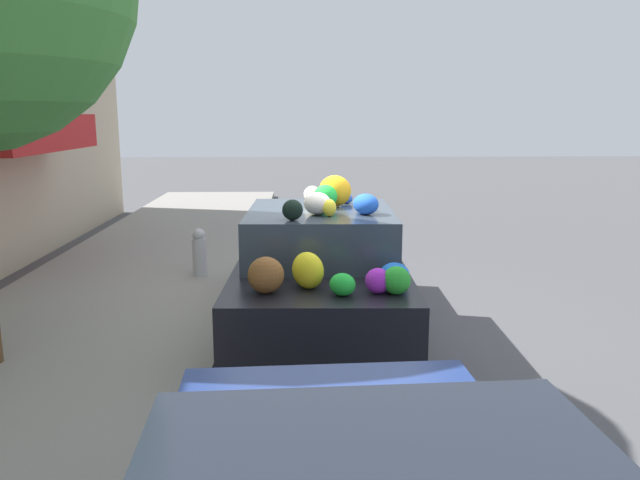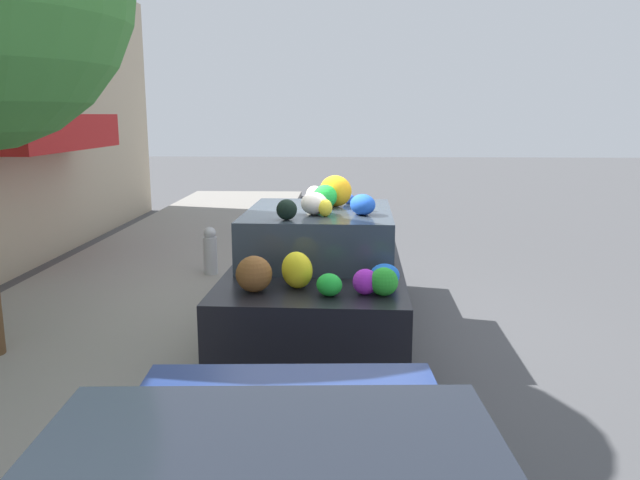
# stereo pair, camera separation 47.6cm
# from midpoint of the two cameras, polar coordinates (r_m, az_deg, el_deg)

# --- Properties ---
(ground_plane) EXTENTS (60.00, 60.00, 0.00)m
(ground_plane) POSITION_cam_midpoint_polar(r_m,az_deg,el_deg) (7.27, -1.43, -8.25)
(ground_plane) COLOR #4C4C4F
(sidewalk_curb) EXTENTS (24.00, 3.20, 0.15)m
(sidewalk_curb) POSITION_cam_midpoint_polar(r_m,az_deg,el_deg) (7.72, -22.07, -7.34)
(sidewalk_curb) COLOR gray
(sidewalk_curb) RESTS_ON ground
(fire_hydrant) EXTENTS (0.20, 0.20, 0.70)m
(fire_hydrant) POSITION_cam_midpoint_polar(r_m,az_deg,el_deg) (9.19, -12.44, -1.13)
(fire_hydrant) COLOR #B2B2B7
(fire_hydrant) RESTS_ON sidewalk_curb
(art_car) EXTENTS (4.08, 1.88, 1.78)m
(art_car) POSITION_cam_midpoint_polar(r_m,az_deg,el_deg) (7.00, -1.92, -2.64)
(art_car) COLOR black
(art_car) RESTS_ON ground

